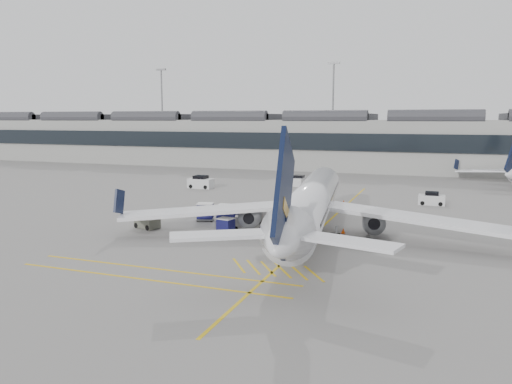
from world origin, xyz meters
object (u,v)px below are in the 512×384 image
(baggage_cart_a, at_px, (226,213))
(ramp_agent_b, at_px, (272,219))
(airliner_main, at_px, (311,204))
(ramp_agent_a, at_px, (302,220))
(belt_loader, at_px, (248,224))
(pushback_tug, at_px, (147,222))

(baggage_cart_a, bearing_deg, ramp_agent_b, -17.64)
(airliner_main, xyz_separation_m, ramp_agent_b, (-4.54, 1.86, -2.22))
(ramp_agent_a, bearing_deg, ramp_agent_b, 136.14)
(belt_loader, height_order, pushback_tug, belt_loader)
(airliner_main, xyz_separation_m, baggage_cart_a, (-10.40, 3.18, -2.16))
(ramp_agent_a, height_order, pushback_tug, ramp_agent_a)
(pushback_tug, bearing_deg, ramp_agent_a, 38.61)
(belt_loader, relative_size, pushback_tug, 1.51)
(ramp_agent_a, bearing_deg, belt_loader, 137.58)
(airliner_main, bearing_deg, belt_loader, 164.91)
(airliner_main, height_order, ramp_agent_b, airliner_main)
(airliner_main, distance_m, ramp_agent_b, 5.38)
(ramp_agent_a, distance_m, ramp_agent_b, 3.10)
(airliner_main, relative_size, ramp_agent_a, 22.51)
(airliner_main, height_order, baggage_cart_a, airliner_main)
(airliner_main, relative_size, ramp_agent_b, 20.62)
(ramp_agent_b, bearing_deg, baggage_cart_a, -25.60)
(ramp_agent_b, bearing_deg, pushback_tug, 6.48)
(baggage_cart_a, xyz_separation_m, ramp_agent_a, (8.77, -0.24, -0.14))
(baggage_cart_a, relative_size, pushback_tug, 0.68)
(belt_loader, xyz_separation_m, baggage_cart_a, (-3.56, 2.34, 0.55))
(airliner_main, xyz_separation_m, ramp_agent_a, (-1.63, 2.95, -2.30))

